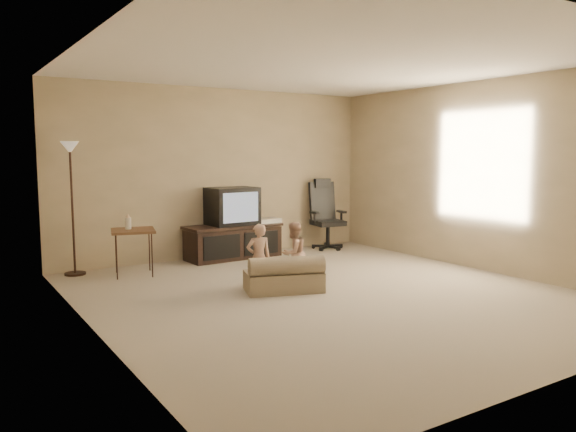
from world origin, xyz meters
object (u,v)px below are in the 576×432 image
at_px(side_table, 133,231).
at_px(tv_stand, 233,229).
at_px(toddler_left, 259,258).
at_px(floor_lamp, 71,178).
at_px(toddler_right, 294,253).
at_px(office_chair, 326,224).
at_px(child_sofa, 285,277).

bearing_deg(side_table, tv_stand, 12.34).
bearing_deg(toddler_left, side_table, -48.51).
height_order(floor_lamp, toddler_right, floor_lamp).
bearing_deg(office_chair, floor_lamp, -172.51).
bearing_deg(toddler_left, tv_stand, -97.36).
height_order(side_table, floor_lamp, floor_lamp).
height_order(office_chair, floor_lamp, floor_lamp).
height_order(tv_stand, side_table, tv_stand).
xyz_separation_m(side_table, toddler_left, (0.92, -1.62, -0.18)).
distance_m(tv_stand, office_chair, 1.65).
bearing_deg(toddler_right, office_chair, -149.42).
bearing_deg(office_chair, tv_stand, -173.08).
relative_size(tv_stand, floor_lamp, 0.88).
height_order(office_chair, toddler_right, office_chair).
distance_m(side_table, toddler_left, 1.87).
distance_m(tv_stand, toddler_right, 1.86).
bearing_deg(floor_lamp, tv_stand, -1.48).
bearing_deg(tv_stand, toddler_left, -112.09).
relative_size(office_chair, floor_lamp, 0.67).
distance_m(office_chair, toddler_right, 2.53).
relative_size(tv_stand, toddler_left, 1.93).
xyz_separation_m(office_chair, child_sofa, (-2.09, -2.06, -0.24)).
xyz_separation_m(tv_stand, office_chair, (1.65, -0.07, -0.03)).
relative_size(side_table, child_sofa, 0.83).
height_order(child_sofa, toddler_right, toddler_right).
distance_m(side_table, child_sofa, 2.16).
distance_m(side_table, floor_lamp, 1.01).
distance_m(office_chair, floor_lamp, 3.98).
xyz_separation_m(tv_stand, floor_lamp, (-2.24, 0.06, 0.80)).
xyz_separation_m(office_chair, toddler_right, (-1.79, -1.79, -0.04)).
relative_size(floor_lamp, toddler_left, 2.20).
bearing_deg(child_sofa, toddler_right, 60.95).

